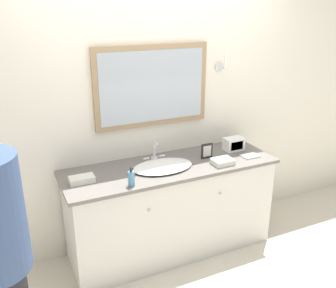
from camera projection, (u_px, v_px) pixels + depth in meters
ground_plane at (187, 269)px, 3.26m from camera, size 14.00×14.00×0.00m
wall_back at (155, 109)px, 3.39m from camera, size 8.00×0.18×2.55m
vanity_counter at (171, 208)px, 3.40m from camera, size 1.88×0.62×0.86m
sink_basin at (163, 166)px, 3.19m from camera, size 0.53×0.39×0.18m
soap_bottle at (131, 178)px, 2.86m from camera, size 0.05×0.05×0.16m
appliance_box at (234, 144)px, 3.57m from camera, size 0.19×0.12×0.12m
picture_frame at (207, 151)px, 3.37m from camera, size 0.11×0.01×0.14m
hand_towel_near_sink at (82, 179)px, 2.93m from camera, size 0.19×0.11×0.05m
hand_towel_far_corner at (223, 162)px, 3.26m from camera, size 0.18×0.14×0.05m
metal_tray at (250, 156)px, 3.43m from camera, size 0.16×0.12×0.01m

